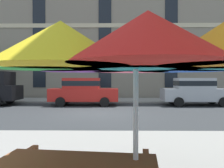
{
  "coord_description": "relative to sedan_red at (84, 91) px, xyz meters",
  "views": [
    {
      "loc": [
        0.9,
        -11.66,
        1.68
      ],
      "look_at": [
        0.7,
        3.2,
        1.4
      ],
      "focal_mm": 37.9,
      "sensor_mm": 36.0,
      "label": 1
    }
  ],
  "objects": [
    {
      "name": "ground_plane",
      "position": [
        1.17,
        -3.7,
        -0.95
      ],
      "size": [
        120.0,
        120.0,
        0.0
      ],
      "primitive_type": "plane",
      "color": "#2D3033"
    },
    {
      "name": "apartment_building",
      "position": [
        1.17,
        11.29,
        7.05
      ],
      "size": [
        40.38,
        12.08,
        16.0
      ],
      "color": "gray",
      "rests_on": "ground"
    },
    {
      "name": "sedan_silver",
      "position": [
        7.27,
        0.0,
        0.0
      ],
      "size": [
        4.4,
        1.98,
        1.78
      ],
      "color": "#A8AAB2",
      "rests_on": "ground"
    },
    {
      "name": "sedan_red",
      "position": [
        0.0,
        0.0,
        0.0
      ],
      "size": [
        4.4,
        1.98,
        1.78
      ],
      "color": "#B21E19",
      "rests_on": "ground"
    },
    {
      "name": "sidewalk_far",
      "position": [
        1.17,
        3.1,
        -0.89
      ],
      "size": [
        56.0,
        3.6,
        0.12
      ],
      "primitive_type": "cube",
      "color": "gray",
      "rests_on": "ground"
    },
    {
      "name": "patio_umbrella",
      "position": [
        2.3,
        -12.7,
        1.04
      ],
      "size": [
        3.12,
        3.12,
        2.25
      ],
      "color": "silver",
      "rests_on": "ground"
    }
  ]
}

